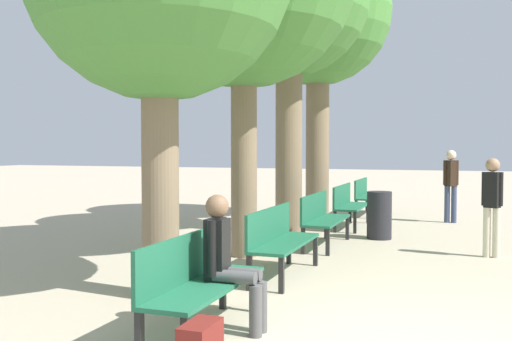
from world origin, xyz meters
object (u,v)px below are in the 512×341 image
at_px(bench_row_2, 321,215).
at_px(pedestrian_mid, 492,201).
at_px(bench_row_1, 279,237).
at_px(bench_row_3, 348,202).
at_px(pedestrian_near, 451,181).
at_px(person_seated, 229,258).
at_px(trash_bin, 379,215).
at_px(tree_row_2, 289,0).
at_px(bench_row_0, 197,276).
at_px(tree_row_3, 318,16).
at_px(bench_row_4, 366,194).

xyz_separation_m(bench_row_2, pedestrian_mid, (2.74, -0.10, 0.36)).
distance_m(bench_row_1, bench_row_3, 4.98).
bearing_deg(bench_row_1, pedestrian_near, 72.41).
bearing_deg(pedestrian_near, person_seated, -101.70).
height_order(bench_row_1, trash_bin, bench_row_1).
xyz_separation_m(bench_row_2, tree_row_2, (-0.95, 1.20, 4.10)).
bearing_deg(pedestrian_mid, bench_row_0, -119.34).
relative_size(person_seated, pedestrian_near, 0.77).
relative_size(bench_row_1, person_seated, 1.38).
distance_m(tree_row_3, trash_bin, 5.35).
xyz_separation_m(bench_row_2, bench_row_4, (0.00, 4.98, 0.00)).
bearing_deg(pedestrian_near, bench_row_1, -107.59).
bearing_deg(trash_bin, tree_row_3, 126.09).
distance_m(tree_row_3, pedestrian_mid, 6.56).
height_order(bench_row_3, pedestrian_near, pedestrian_near).
relative_size(tree_row_3, trash_bin, 7.46).
distance_m(bench_row_0, bench_row_2, 4.98).
xyz_separation_m(bench_row_3, trash_bin, (0.84, -1.34, -0.09)).
relative_size(bench_row_4, person_seated, 1.38).
bearing_deg(bench_row_1, tree_row_3, 98.84).
distance_m(bench_row_2, pedestrian_near, 4.56).
xyz_separation_m(bench_row_1, tree_row_2, (-0.95, 3.69, 4.10)).
xyz_separation_m(bench_row_0, trash_bin, (0.84, 6.13, -0.09)).
bearing_deg(person_seated, bench_row_0, -143.14).
height_order(bench_row_0, pedestrian_mid, pedestrian_mid).
bearing_deg(bench_row_0, bench_row_1, 90.00).
distance_m(tree_row_2, tree_row_3, 2.42).
xyz_separation_m(bench_row_4, pedestrian_near, (2.07, -0.94, 0.42)).
bearing_deg(tree_row_3, pedestrian_mid, -45.16).
bearing_deg(bench_row_3, tree_row_3, 130.34).
relative_size(bench_row_0, bench_row_2, 1.00).
xyz_separation_m(bench_row_3, person_seated, (0.24, -7.29, 0.15)).
bearing_deg(bench_row_0, pedestrian_mid, 60.66).
distance_m(tree_row_2, trash_bin, 4.55).
height_order(tree_row_3, pedestrian_near, tree_row_3).
xyz_separation_m(bench_row_4, tree_row_2, (-0.95, -3.78, 4.10)).
height_order(bench_row_2, bench_row_4, same).
height_order(bench_row_2, person_seated, person_seated).
height_order(bench_row_1, person_seated, person_seated).
bearing_deg(bench_row_1, bench_row_0, -90.00).
relative_size(bench_row_0, bench_row_1, 1.00).
bearing_deg(trash_bin, bench_row_4, 102.42).
height_order(bench_row_3, person_seated, person_seated).
xyz_separation_m(bench_row_0, person_seated, (0.24, 0.18, 0.15)).
bearing_deg(bench_row_3, person_seated, -88.12).
bearing_deg(bench_row_1, tree_row_2, 104.42).
bearing_deg(bench_row_4, bench_row_3, -90.00).
height_order(bench_row_4, trash_bin, bench_row_4).
relative_size(bench_row_0, trash_bin, 1.98).
height_order(bench_row_1, pedestrian_mid, pedestrian_mid).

